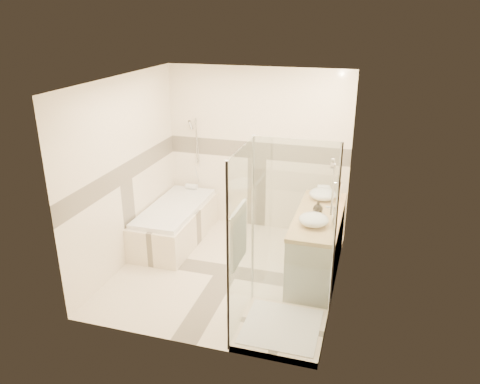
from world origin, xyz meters
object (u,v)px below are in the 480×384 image
(shower_enclosure, at_px, (273,287))
(vessel_sink_far, at_px, (314,220))
(bathtub, at_px, (175,221))
(vanity, at_px, (317,244))
(amenity_bottle_a, at_px, (316,212))
(vessel_sink_near, at_px, (323,194))
(amenity_bottle_b, at_px, (318,207))

(shower_enclosure, height_order, vessel_sink_far, shower_enclosure)
(bathtub, distance_m, vanity, 2.18)
(amenity_bottle_a, bearing_deg, vessel_sink_near, 90.00)
(shower_enclosure, height_order, amenity_bottle_b, shower_enclosure)
(amenity_bottle_a, bearing_deg, vanity, 81.16)
(amenity_bottle_a, distance_m, amenity_bottle_b, 0.15)
(shower_enclosure, relative_size, vessel_sink_far, 5.68)
(vanity, bearing_deg, shower_enclosure, -102.97)
(bathtub, relative_size, shower_enclosure, 0.83)
(vessel_sink_far, height_order, amenity_bottle_a, amenity_bottle_a)
(bathtub, distance_m, vessel_sink_near, 2.22)
(vessel_sink_far, bearing_deg, amenity_bottle_a, 90.00)
(bathtub, xyz_separation_m, vessel_sink_far, (2.13, -0.70, 0.61))
(vanity, distance_m, amenity_bottle_a, 0.52)
(shower_enclosure, distance_m, vessel_sink_far, 1.05)
(amenity_bottle_a, relative_size, amenity_bottle_b, 0.92)
(bathtub, xyz_separation_m, vanity, (2.15, -0.35, 0.12))
(shower_enclosure, xyz_separation_m, amenity_bottle_b, (0.27, 1.29, 0.43))
(vanity, relative_size, vessel_sink_far, 4.51)
(vessel_sink_far, height_order, amenity_bottle_b, amenity_bottle_b)
(bathtub, bearing_deg, vanity, -9.25)
(vanity, height_order, amenity_bottle_a, amenity_bottle_a)
(amenity_bottle_b, bearing_deg, bathtub, 171.10)
(shower_enclosure, height_order, vessel_sink_near, shower_enclosure)
(vanity, relative_size, amenity_bottle_a, 10.75)
(amenity_bottle_a, xyz_separation_m, amenity_bottle_b, (0.00, 0.14, 0.01))
(vanity, xyz_separation_m, vessel_sink_far, (-0.02, -0.35, 0.50))
(bathtub, height_order, vessel_sink_near, vessel_sink_near)
(vanity, relative_size, amenity_bottle_b, 9.85)
(vanity, height_order, vessel_sink_far, vessel_sink_far)
(vessel_sink_near, bearing_deg, vessel_sink_far, -90.00)
(vanity, bearing_deg, vessel_sink_near, 92.26)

